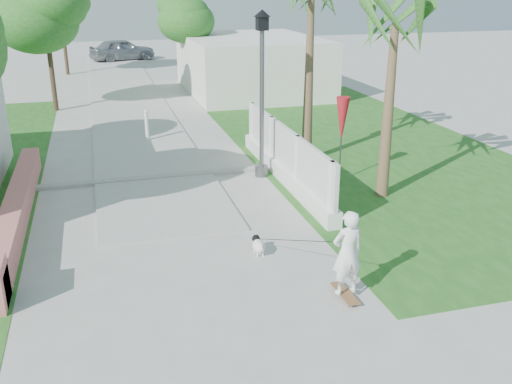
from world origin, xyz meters
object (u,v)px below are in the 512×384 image
object	(u,v)px
dog	(258,245)
street_lamp	(262,89)
skateboarder	(302,243)
bollard	(147,125)
patio_umbrella	(342,120)
parked_car	(122,50)

from	to	relation	value
dog	street_lamp	bearing A→B (deg)	71.04
skateboarder	bollard	bearing A→B (deg)	-84.97
patio_umbrella	dog	distance (m)	5.13
dog	patio_umbrella	bearing A→B (deg)	45.60
dog	skateboarder	bearing A→B (deg)	-68.04
patio_umbrella	street_lamp	bearing A→B (deg)	152.24
patio_umbrella	bollard	bearing A→B (deg)	129.91
patio_umbrella	dog	world-z (taller)	patio_umbrella
patio_umbrella	parked_car	world-z (taller)	patio_umbrella
skateboarder	patio_umbrella	bearing A→B (deg)	-125.61
patio_umbrella	skateboarder	world-z (taller)	patio_umbrella
parked_car	dog	bearing A→B (deg)	163.55
street_lamp	parked_car	xyz separation A→B (m)	(-2.26, 25.79, -1.70)
skateboarder	dog	size ratio (longest dim) A/B	4.76
street_lamp	patio_umbrella	size ratio (longest dim) A/B	1.93
dog	parked_car	bearing A→B (deg)	89.65
skateboarder	dog	bearing A→B (deg)	-70.93
street_lamp	parked_car	bearing A→B (deg)	95.01
bollard	parked_car	world-z (taller)	parked_car
bollard	street_lamp	bearing A→B (deg)	-59.04
street_lamp	skateboarder	distance (m)	6.06
bollard	skateboarder	xyz separation A→B (m)	(1.78, -10.24, 0.11)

